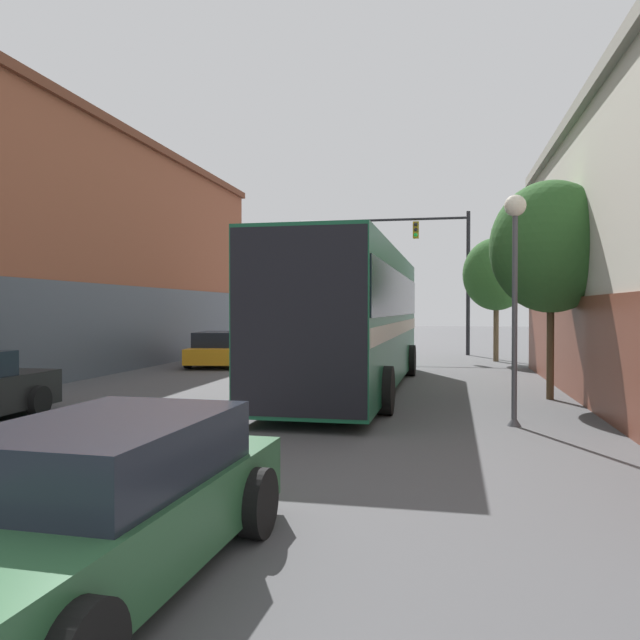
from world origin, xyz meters
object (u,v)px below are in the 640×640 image
at_px(hatchback_foreground, 97,508).
at_px(street_tree_far, 496,274).
at_px(bus, 354,313).
at_px(street_lamp, 515,270).
at_px(parked_car_left_near, 222,349).
at_px(street_tree_near, 551,247).
at_px(traffic_signal_gantry, 417,252).

xyz_separation_m(hatchback_foreground, street_tree_far, (4.71, 22.34, 2.98)).
relative_size(hatchback_foreground, street_tree_far, 0.88).
height_order(bus, street_lamp, street_lamp).
bearing_deg(bus, street_tree_far, -22.99).
bearing_deg(hatchback_foreground, street_tree_far, -9.59).
relative_size(hatchback_foreground, street_lamp, 1.05).
distance_m(bus, street_tree_far, 11.23).
distance_m(parked_car_left_near, street_tree_near, 13.35).
bearing_deg(bus, parked_car_left_near, 44.60).
height_order(bus, hatchback_foreground, bus).
distance_m(bus, parked_car_left_near, 8.81).
bearing_deg(street_lamp, bus, 128.78).
xyz_separation_m(bus, hatchback_foreground, (-0.23, -12.15, -1.43)).
height_order(traffic_signal_gantry, street_lamp, traffic_signal_gantry).
xyz_separation_m(hatchback_foreground, street_tree_near, (5.11, 11.32, 3.02)).
distance_m(street_lamp, street_tree_far, 14.78).
xyz_separation_m(hatchback_foreground, traffic_signal_gantry, (1.32, 25.71, 4.27)).
relative_size(bus, street_tree_near, 2.36).
relative_size(bus, traffic_signal_gantry, 1.50).
xyz_separation_m(bus, street_tree_near, (4.88, -0.83, 1.60)).
height_order(street_lamp, street_tree_far, street_tree_far).
relative_size(bus, street_tree_far, 2.41).
relative_size(parked_car_left_near, street_lamp, 1.13).
bearing_deg(hatchback_foreground, parked_car_left_near, 19.77).
height_order(hatchback_foreground, street_tree_far, street_tree_far).
bearing_deg(bus, street_tree_near, -98.91).
bearing_deg(hatchback_foreground, street_tree_near, -21.95).
bearing_deg(traffic_signal_gantry, street_tree_near, -75.22).
distance_m(traffic_signal_gantry, street_tree_far, 4.96).
height_order(bus, street_tree_far, street_tree_far).
xyz_separation_m(street_lamp, street_tree_far, (0.82, 14.74, 0.72)).
xyz_separation_m(hatchback_foreground, parked_car_left_near, (-5.79, 18.42, 0.00)).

